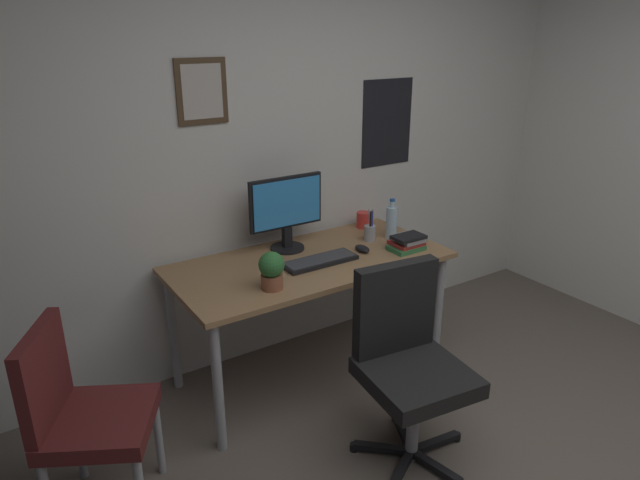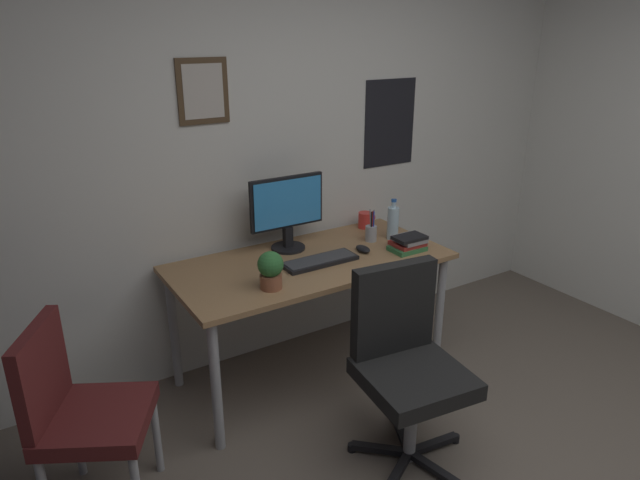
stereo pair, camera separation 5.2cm
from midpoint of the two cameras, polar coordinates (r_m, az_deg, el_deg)
wall_back at (r=3.45m, az=-2.34°, el=9.56°), size 4.40×0.10×2.60m
desk at (r=3.20m, az=-0.48°, el=-3.30°), size 1.56×0.74×0.75m
office_chair at (r=2.72m, az=9.18°, el=-11.60°), size 0.57×0.57×0.95m
side_chair at (r=2.61m, az=-22.63°, el=-15.35°), size 0.57×0.57×0.88m
monitor at (r=3.24m, az=-2.87°, el=3.06°), size 0.46×0.20×0.43m
keyboard at (r=3.12m, az=0.46°, el=-2.12°), size 0.43×0.15×0.03m
computer_mouse at (r=3.28m, az=4.82°, el=-0.91°), size 0.06×0.11×0.04m
water_bottle at (r=3.47m, az=7.80°, el=1.77°), size 0.07×0.07×0.25m
coffee_mug_near at (r=3.67m, az=5.01°, el=2.02°), size 0.13×0.09×0.10m
potted_plant at (r=2.79m, az=-4.48°, el=-2.93°), size 0.13×0.13×0.19m
pen_cup at (r=3.44m, az=5.61°, el=0.76°), size 0.07×0.07×0.20m
book_stack_left at (r=3.33m, az=9.34°, el=-0.28°), size 0.20×0.17×0.09m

